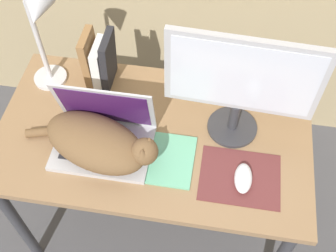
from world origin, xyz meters
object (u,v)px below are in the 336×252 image
Objects in this scene: external_monitor at (241,83)px; notepad at (163,159)px; desk_lamp at (39,26)px; computer_mouse at (243,178)px; laptop at (104,135)px; book_row at (99,61)px; cat at (98,143)px.

external_monitor is 2.32× the size of notepad.
desk_lamp reaches higher than notepad.
computer_mouse is at bearing -76.86° from external_monitor.
laptop is at bearing -162.66° from external_monitor.
book_row is 0.26m from desk_lamp.
notepad is (-0.23, -0.17, -0.24)m from external_monitor.
desk_lamp is (-0.70, 0.10, 0.05)m from external_monitor.
laptop is 0.77× the size of desk_lamp.
external_monitor is 1.12× the size of desk_lamp.
external_monitor is (0.44, 0.14, 0.20)m from laptop.
desk_lamp is 0.62m from notepad.
external_monitor is at bearing -8.17° from desk_lamp.
laptop is at bearing -73.94° from book_row.
notepad is (0.30, -0.33, -0.10)m from book_row.
book_row reaches higher than cat.
book_row is (-0.53, 0.16, -0.14)m from external_monitor.
book_row is at bearing 103.36° from cat.
desk_lamp is (-0.25, 0.24, 0.25)m from laptop.
desk_lamp reaches higher than book_row.
external_monitor is 0.71m from desk_lamp.
desk_lamp is at bearing 171.83° from external_monitor.
external_monitor is 0.57m from book_row.
desk_lamp is at bearing 136.91° from laptop.
external_monitor is (0.45, 0.18, 0.18)m from cat.
book_row is 0.50× the size of desk_lamp.
notepad is (0.22, -0.03, -0.04)m from laptop.
desk_lamp is at bearing -160.54° from book_row.
cat is 4.32× the size of computer_mouse.
computer_mouse is 0.86m from desk_lamp.
laptop reaches higher than cat.
notepad is at bearing -47.80° from book_row.
laptop is 0.50m from computer_mouse.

